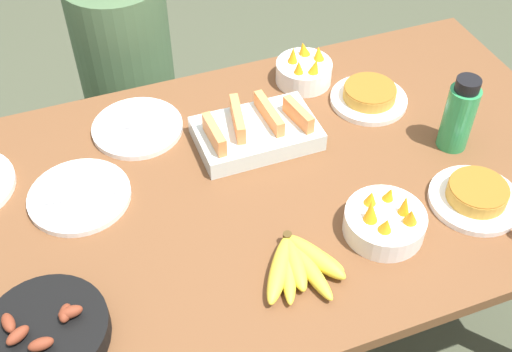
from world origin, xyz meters
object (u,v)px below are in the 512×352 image
at_px(empty_plate_near_front, 79,196).
at_px(fruit_bowl_citrus, 385,221).
at_px(skillet, 48,334).
at_px(fruit_bowl_mango, 304,70).
at_px(person_figure, 132,100).
at_px(frittata_plate_center, 369,96).
at_px(water_bottle, 459,115).
at_px(empty_plate_far_right, 137,128).
at_px(frittata_plate_side, 476,196).
at_px(melon_tray, 256,131).
at_px(banana_bunch, 299,263).

relative_size(empty_plate_near_front, fruit_bowl_citrus, 1.33).
bearing_deg(fruit_bowl_citrus, skillet, -178.47).
height_order(empty_plate_near_front, fruit_bowl_mango, fruit_bowl_mango).
bearing_deg(fruit_bowl_mango, person_figure, 137.80).
distance_m(frittata_plate_center, water_bottle, 0.27).
bearing_deg(empty_plate_far_right, water_bottle, -24.45).
distance_m(frittata_plate_side, fruit_bowl_citrus, 0.25).
relative_size(melon_tray, skillet, 0.86).
xyz_separation_m(skillet, water_bottle, (1.06, 0.22, 0.07)).
xyz_separation_m(melon_tray, person_figure, (-0.23, 0.60, -0.28)).
bearing_deg(skillet, melon_tray, 113.96).
height_order(fruit_bowl_mango, water_bottle, water_bottle).
bearing_deg(water_bottle, banana_bunch, -156.79).
xyz_separation_m(frittata_plate_side, water_bottle, (0.06, 0.20, 0.08)).
height_order(empty_plate_far_right, water_bottle, water_bottle).
relative_size(frittata_plate_side, fruit_bowl_mango, 1.37).
xyz_separation_m(empty_plate_far_right, person_figure, (0.05, 0.45, -0.26)).
relative_size(skillet, empty_plate_near_front, 1.49).
distance_m(skillet, empty_plate_near_front, 0.39).
xyz_separation_m(empty_plate_near_front, fruit_bowl_mango, (0.69, 0.24, 0.03)).
distance_m(empty_plate_near_front, fruit_bowl_citrus, 0.72).
height_order(empty_plate_near_front, person_figure, person_figure).
bearing_deg(person_figure, fruit_bowl_citrus, -68.36).
bearing_deg(melon_tray, fruit_bowl_citrus, -67.19).
distance_m(frittata_plate_center, person_figure, 0.85).
height_order(melon_tray, person_figure, person_figure).
bearing_deg(water_bottle, frittata_plate_center, 117.50).
bearing_deg(person_figure, empty_plate_far_right, -96.57).
xyz_separation_m(banana_bunch, fruit_bowl_mango, (0.28, 0.61, 0.02)).
height_order(banana_bunch, melon_tray, melon_tray).
bearing_deg(person_figure, fruit_bowl_mango, -42.20).
bearing_deg(frittata_plate_side, melon_tray, 136.79).
bearing_deg(frittata_plate_center, empty_plate_near_front, -174.11).
distance_m(skillet, fruit_bowl_mango, 1.01).
relative_size(frittata_plate_center, empty_plate_far_right, 0.89).
xyz_separation_m(empty_plate_far_right, water_bottle, (0.75, -0.34, 0.09)).
xyz_separation_m(frittata_plate_center, person_figure, (-0.58, 0.56, -0.27)).
bearing_deg(frittata_plate_side, person_figure, 122.97).
bearing_deg(melon_tray, fruit_bowl_mango, 41.33).
relative_size(banana_bunch, frittata_plate_center, 0.98).
bearing_deg(water_bottle, fruit_bowl_citrus, -147.17).
xyz_separation_m(banana_bunch, frittata_plate_side, (0.47, 0.03, 0.00)).
xyz_separation_m(frittata_plate_center, fruit_bowl_citrus, (-0.19, -0.43, 0.01)).
bearing_deg(frittata_plate_side, empty_plate_near_front, 158.73).
distance_m(frittata_plate_center, frittata_plate_side, 0.43).
distance_m(fruit_bowl_citrus, water_bottle, 0.37).
relative_size(frittata_plate_center, fruit_bowl_citrus, 1.16).
xyz_separation_m(melon_tray, empty_plate_near_front, (-0.47, -0.04, -0.02)).
xyz_separation_m(skillet, empty_plate_far_right, (0.31, 0.56, -0.02)).
bearing_deg(melon_tray, person_figure, 110.87).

